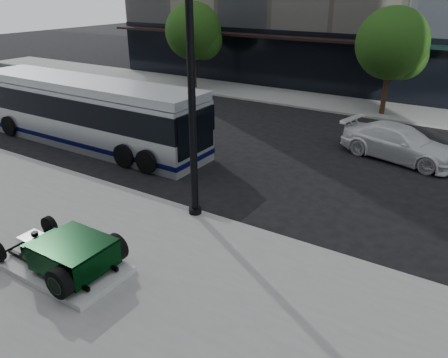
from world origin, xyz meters
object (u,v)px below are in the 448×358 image
Objects in this scene: hot_rod at (68,253)px; white_sedan at (400,143)px; transit_bus at (88,112)px; lamppost at (192,108)px.

white_sedan is at bearing 68.60° from hot_rod.
white_sedan is (12.47, 5.51, -0.78)m from transit_bus.
transit_bus is (-7.42, 7.36, 0.79)m from hot_rod.
lamppost is 10.05m from white_sedan.
lamppost is at bearing 79.53° from hot_rod.
white_sedan is (4.27, 8.66, -2.80)m from lamppost.
transit_bus is (-8.20, 3.15, -2.02)m from lamppost.
transit_bus is 13.66m from white_sedan.
white_sedan is at bearing 63.78° from lamppost.
lamppost is 9.01m from transit_bus.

